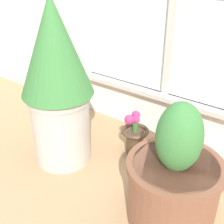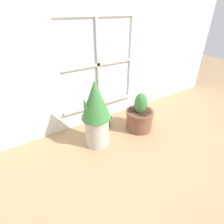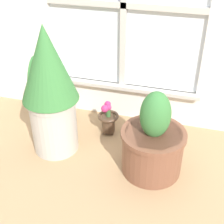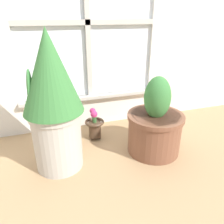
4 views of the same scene
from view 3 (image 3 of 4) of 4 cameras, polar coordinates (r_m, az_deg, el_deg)
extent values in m
plane|color=tan|center=(1.77, -3.65, -11.91)|extent=(10.00, 10.00, 0.00)
cube|color=silver|center=(2.21, 1.91, 2.51)|extent=(0.99, 0.05, 0.26)
cube|color=white|center=(1.97, 2.37, 19.13)|extent=(0.99, 0.02, 1.04)
cube|color=#BCB7AD|center=(1.95, 2.16, 18.95)|extent=(0.04, 0.02, 1.04)
cube|color=#BCB7AD|center=(1.95, 2.16, 18.95)|extent=(0.99, 0.02, 0.04)
cube|color=#BCB7AD|center=(2.11, 1.67, 4.64)|extent=(1.05, 0.06, 0.02)
cylinder|color=#B7B2A8|center=(1.89, -10.51, -2.11)|extent=(0.27, 0.27, 0.35)
cylinder|color=#B7B2A8|center=(1.81, -11.02, 2.02)|extent=(0.29, 0.29, 0.04)
cylinder|color=#38281E|center=(1.80, -11.06, 2.36)|extent=(0.25, 0.25, 0.01)
cone|color=#387538|center=(1.70, -11.84, 8.70)|extent=(0.32, 0.32, 0.43)
ellipsoid|color=#387538|center=(1.80, -14.35, 6.02)|extent=(0.05, 0.16, 0.27)
cylinder|color=brown|center=(1.75, 7.35, -7.10)|extent=(0.33, 0.33, 0.26)
cylinder|color=brown|center=(1.68, 7.63, -4.04)|extent=(0.35, 0.35, 0.03)
cylinder|color=#38281E|center=(1.67, 7.65, -3.82)|extent=(0.31, 0.31, 0.01)
ellipsoid|color=#387538|center=(1.60, 7.95, -0.50)|extent=(0.16, 0.16, 0.26)
ellipsoid|color=#387538|center=(1.65, 9.86, -1.84)|extent=(0.05, 0.08, 0.12)
sphere|color=#473323|center=(2.10, -0.41, -3.09)|extent=(0.02, 0.02, 0.02)
sphere|color=#473323|center=(2.07, -1.52, -3.72)|extent=(0.02, 0.02, 0.02)
sphere|color=#473323|center=(2.06, -0.04, -3.97)|extent=(0.02, 0.02, 0.02)
cylinder|color=#473323|center=(2.04, -0.67, -2.12)|extent=(0.09, 0.09, 0.11)
torus|color=#473323|center=(2.01, -0.68, -0.78)|extent=(0.14, 0.14, 0.02)
cylinder|color=#386633|center=(1.99, -0.69, -0.02)|extent=(0.03, 0.03, 0.06)
sphere|color=#B22D66|center=(1.97, -0.69, 0.83)|extent=(0.04, 0.04, 0.04)
sphere|color=#B22D66|center=(1.97, -0.81, 1.44)|extent=(0.04, 0.04, 0.04)
sphere|color=#B22D66|center=(1.93, -1.34, 0.61)|extent=(0.05, 0.05, 0.05)
camera|label=1|loc=(0.60, 30.58, -0.75)|focal=50.00mm
camera|label=2|loc=(1.47, -81.21, 10.92)|focal=28.00mm
camera|label=4|loc=(0.92, -48.00, -6.23)|focal=35.00mm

